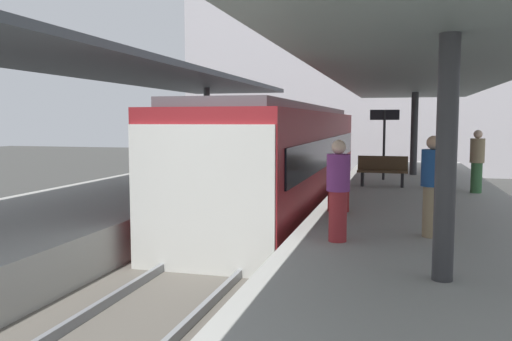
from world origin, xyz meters
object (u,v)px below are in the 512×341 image
passenger_near_bench (477,160)px  platform_sign (384,128)px  platform_bench (382,170)px  passenger_mid_platform (338,189)px  passenger_far_end (432,185)px  litter_bin (339,192)px  commuter_train (285,159)px

passenger_near_bench → platform_sign: bearing=134.2°
platform_bench → passenger_mid_platform: 7.30m
platform_bench → passenger_far_end: bearing=-81.8°
litter_bin → passenger_near_bench: 4.92m
passenger_far_end → passenger_near_bench: bearing=76.0°
litter_bin → passenger_mid_platform: (0.29, -2.75, 0.41)m
platform_sign → passenger_far_end: platform_sign is taller
litter_bin → passenger_near_bench: size_ratio=0.49×
litter_bin → passenger_mid_platform: size_ratio=0.51×
passenger_near_bench → passenger_mid_platform: passenger_near_bench is taller
commuter_train → platform_bench: 2.87m
litter_bin → passenger_mid_platform: bearing=-84.0°
platform_sign → litter_bin: bearing=-96.7°
passenger_near_bench → passenger_far_end: (-1.44, -5.79, -0.00)m
platform_sign → passenger_mid_platform: (-0.45, -8.98, -0.81)m
commuter_train → platform_sign: commuter_train is taller
platform_bench → litter_bin: bearing=-99.4°
passenger_mid_platform → passenger_near_bench: bearing=66.3°
platform_bench → passenger_far_end: size_ratio=0.86×
platform_sign → passenger_far_end: 8.36m
passenger_mid_platform → passenger_far_end: size_ratio=0.97×
platform_bench → platform_sign: (-0.01, 1.70, 1.16)m
litter_bin → commuter_train: bearing=114.4°
platform_bench → passenger_near_bench: 2.55m
platform_bench → platform_sign: 2.06m
commuter_train → platform_bench: size_ratio=10.13×
passenger_mid_platform → platform_bench: bearing=86.4°
passenger_mid_platform → passenger_far_end: passenger_far_end is taller
passenger_near_bench → passenger_far_end: passenger_near_bench is taller
commuter_train → passenger_mid_platform: commuter_train is taller
platform_sign → commuter_train: bearing=-150.9°
platform_sign → passenger_mid_platform: platform_sign is taller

